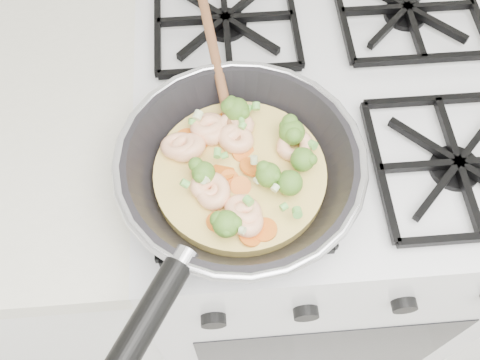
{
  "coord_description": "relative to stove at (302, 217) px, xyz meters",
  "views": [
    {
      "loc": [
        -0.18,
        1.19,
        1.55
      ],
      "look_at": [
        -0.15,
        1.54,
        0.93
      ],
      "focal_mm": 40.35,
      "sensor_mm": 36.0,
      "label": 1
    }
  ],
  "objects": [
    {
      "name": "stove",
      "position": [
        0.0,
        0.0,
        0.0
      ],
      "size": [
        0.6,
        0.6,
        0.92
      ],
      "color": "white",
      "rests_on": "ground"
    },
    {
      "name": "skillet",
      "position": [
        -0.15,
        -0.16,
        0.5
      ],
      "size": [
        0.35,
        0.63,
        0.1
      ],
      "rotation": [
        0.0,
        0.0,
        -0.32
      ],
      "color": "black",
      "rests_on": "stove"
    }
  ]
}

